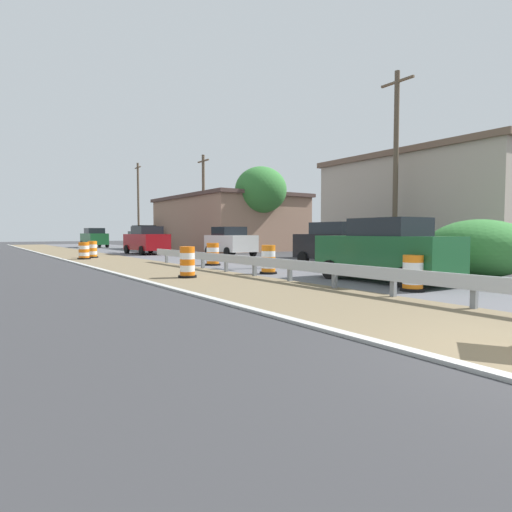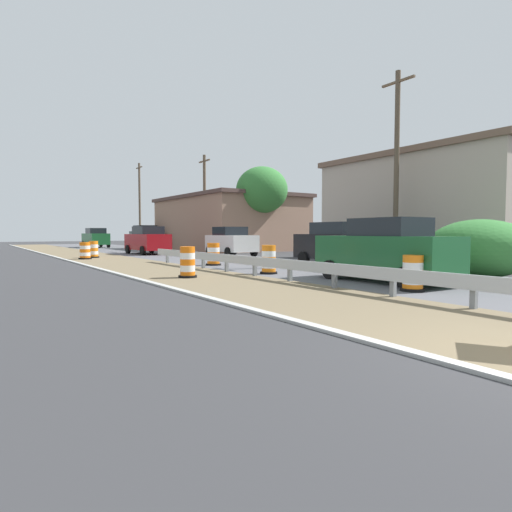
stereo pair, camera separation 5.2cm
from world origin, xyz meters
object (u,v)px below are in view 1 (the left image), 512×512
(utility_pole_near, at_px, (396,166))
(traffic_barrel_nearest, at_px, (413,275))
(car_lead_far_lane, at_px, (146,240))
(car_distant_a, at_px, (339,244))
(car_trailing_far_lane, at_px, (385,250))
(traffic_barrel_far, at_px, (213,255))
(utility_pole_mid, at_px, (203,202))
(utility_pole_far, at_px, (138,203))
(traffic_barrel_farther, at_px, (93,250))
(traffic_barrel_farthest, at_px, (84,252))
(car_lead_near_lane, at_px, (94,238))
(traffic_barrel_close, at_px, (268,261))
(car_trailing_near_lane, at_px, (144,237))
(car_mid_far_lane, at_px, (230,241))
(traffic_barrel_mid, at_px, (187,264))

(utility_pole_near, bearing_deg, traffic_barrel_nearest, -139.30)
(car_lead_far_lane, bearing_deg, car_distant_a, -169.18)
(car_trailing_far_lane, bearing_deg, traffic_barrel_far, 9.14)
(utility_pole_mid, bearing_deg, utility_pole_far, 89.18)
(traffic_barrel_far, distance_m, traffic_barrel_farther, 10.13)
(traffic_barrel_farthest, relative_size, car_lead_near_lane, 0.23)
(traffic_barrel_farthest, bearing_deg, utility_pole_mid, 26.41)
(traffic_barrel_close, height_order, utility_pole_mid, utility_pole_mid)
(traffic_barrel_farther, xyz_separation_m, car_lead_far_lane, (4.39, 2.55, 0.54))
(car_trailing_near_lane, bearing_deg, utility_pole_far, 165.06)
(traffic_barrel_nearest, distance_m, traffic_barrel_far, 11.03)
(utility_pole_mid, bearing_deg, traffic_barrel_nearest, -104.93)
(traffic_barrel_farthest, relative_size, utility_pole_near, 0.11)
(car_trailing_near_lane, relative_size, car_mid_far_lane, 1.00)
(car_lead_near_lane, height_order, utility_pole_mid, utility_pole_mid)
(traffic_barrel_mid, bearing_deg, traffic_barrel_farthest, 92.45)
(car_distant_a, bearing_deg, car_lead_far_lane, -167.34)
(traffic_barrel_far, relative_size, traffic_barrel_farther, 1.03)
(traffic_barrel_close, distance_m, traffic_barrel_far, 4.95)
(car_trailing_near_lane, relative_size, car_lead_far_lane, 0.91)
(car_lead_far_lane, distance_m, car_trailing_far_lane, 21.37)
(utility_pole_mid, bearing_deg, traffic_barrel_farther, -157.56)
(traffic_barrel_farthest, bearing_deg, car_lead_near_lane, 74.57)
(traffic_barrel_farther, distance_m, car_lead_near_lane, 19.37)
(car_lead_near_lane, distance_m, car_trailing_near_lane, 7.03)
(traffic_barrel_close, height_order, car_lead_near_lane, car_lead_near_lane)
(car_trailing_far_lane, relative_size, car_distant_a, 1.00)
(car_lead_near_lane, relative_size, car_mid_far_lane, 1.03)
(car_trailing_near_lane, xyz_separation_m, car_lead_far_lane, (-3.45, -9.92, -0.12))
(car_mid_far_lane, xyz_separation_m, car_trailing_far_lane, (-3.80, -15.83, 0.04))
(traffic_barrel_mid, bearing_deg, car_lead_near_lane, 81.39)
(car_trailing_near_lane, height_order, car_lead_far_lane, car_trailing_near_lane)
(traffic_barrel_farther, relative_size, utility_pole_far, 0.11)
(car_lead_near_lane, distance_m, utility_pole_mid, 15.88)
(traffic_barrel_far, height_order, traffic_barrel_farther, traffic_barrel_far)
(car_lead_near_lane, relative_size, utility_pole_mid, 0.54)
(traffic_barrel_close, xyz_separation_m, car_trailing_far_lane, (1.44, -4.28, 0.52))
(traffic_barrel_farther, bearing_deg, car_mid_far_lane, -20.18)
(traffic_barrel_nearest, height_order, traffic_barrel_far, traffic_barrel_far)
(traffic_barrel_close, relative_size, utility_pole_near, 0.12)
(car_mid_far_lane, height_order, utility_pole_near, utility_pole_near)
(traffic_barrel_farther, bearing_deg, car_distant_a, -59.35)
(traffic_barrel_close, height_order, traffic_barrel_farther, traffic_barrel_close)
(car_trailing_near_lane, bearing_deg, traffic_barrel_farther, -31.51)
(car_trailing_far_lane, distance_m, utility_pole_far, 39.90)
(traffic_barrel_nearest, distance_m, car_lead_near_lane, 39.44)
(traffic_barrel_close, bearing_deg, car_mid_far_lane, 65.62)
(utility_pole_near, bearing_deg, traffic_barrel_far, 145.69)
(traffic_barrel_farthest, relative_size, car_trailing_far_lane, 0.21)
(car_lead_far_lane, relative_size, utility_pole_near, 0.50)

